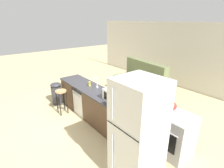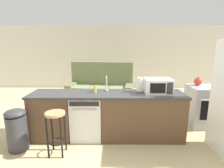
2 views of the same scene
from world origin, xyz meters
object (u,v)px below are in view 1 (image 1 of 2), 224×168
at_px(soap_bottle, 90,84).
at_px(microwave, 115,95).
at_px(refrigerator, 138,134).
at_px(bar_stool, 61,97).
at_px(stove_range, 173,134).
at_px(couch, 140,85).
at_px(kettle, 173,106).
at_px(dishwasher, 86,100).
at_px(paper_towel_roll, 110,90).
at_px(trash_bin, 57,93).

bearing_deg(soap_bottle, microwave, -2.31).
height_order(refrigerator, soap_bottle, refrigerator).
bearing_deg(bar_stool, microwave, 18.42).
bearing_deg(stove_range, couch, 146.01).
bearing_deg(kettle, dishwasher, -164.42).
relative_size(kettle, couch, 0.10).
relative_size(microwave, soap_bottle, 2.84).
height_order(kettle, couch, couch).
xyz_separation_m(paper_towel_roll, trash_bin, (-2.17, -0.56, -0.66)).
relative_size(bar_stool, couch, 0.35).
height_order(stove_range, microwave, microwave).
distance_m(microwave, paper_towel_roll, 0.34).
distance_m(soap_bottle, couch, 2.25).
distance_m(bar_stool, couch, 2.87).
bearing_deg(microwave, refrigerator, -23.74).
xyz_separation_m(stove_range, trash_bin, (-3.74, -1.01, -0.07)).
relative_size(paper_towel_roll, soap_bottle, 1.60).
distance_m(dishwasher, trash_bin, 1.23).
bearing_deg(microwave, dishwasher, 179.94).
relative_size(paper_towel_roll, trash_bin, 0.38).
distance_m(paper_towel_roll, couch, 2.40).
relative_size(stove_range, bar_stool, 1.22).
distance_m(refrigerator, soap_bottle, 2.51).
relative_size(kettle, bar_stool, 0.28).
bearing_deg(kettle, microwave, -147.82).
xyz_separation_m(dishwasher, couch, (0.12, 2.22, -0.03)).
relative_size(dishwasher, trash_bin, 1.14).
xyz_separation_m(paper_towel_roll, couch, (-0.91, 2.13, -0.64)).
bearing_deg(couch, refrigerator, -48.15).
bearing_deg(dishwasher, trash_bin, -157.98).
bearing_deg(paper_towel_roll, microwave, -16.42).
bearing_deg(kettle, refrigerator, -82.32).
relative_size(stove_range, couch, 0.43).
bearing_deg(bar_stool, stove_range, 20.69).
bearing_deg(kettle, stove_range, -38.19).
distance_m(stove_range, trash_bin, 3.88).
relative_size(paper_towel_roll, kettle, 1.38).
bearing_deg(dishwasher, stove_range, 11.91).
bearing_deg(dishwasher, microwave, -0.06).
xyz_separation_m(refrigerator, kettle, (-0.17, 1.23, 0.04)).
distance_m(paper_towel_roll, bar_stool, 1.68).
relative_size(dishwasher, bar_stool, 1.14).
height_order(microwave, soap_bottle, microwave).
bearing_deg(microwave, paper_towel_roll, 163.58).
height_order(paper_towel_roll, kettle, paper_towel_roll).
bearing_deg(refrigerator, soap_bottle, 166.26).
height_order(dishwasher, kettle, kettle).
bearing_deg(soap_bottle, trash_bin, -158.66).
relative_size(dishwasher, stove_range, 0.93).
distance_m(dishwasher, refrigerator, 2.71).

